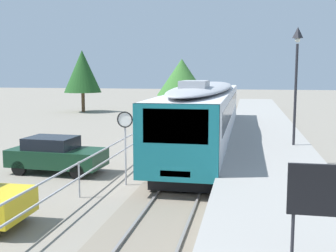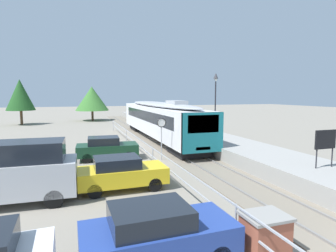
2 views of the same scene
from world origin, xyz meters
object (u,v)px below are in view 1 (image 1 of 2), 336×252
(commuter_train, at_px, (205,111))
(parked_hatchback_dark_green, at_px, (56,154))
(platform_notice_board, at_px, (323,194))
(speed_limit_sign, at_px, (125,130))
(platform_lamp_mid_platform, at_px, (297,64))

(commuter_train, bearing_deg, parked_hatchback_dark_green, -130.76)
(platform_notice_board, relative_size, speed_limit_sign, 0.64)
(speed_limit_sign, distance_m, parked_hatchback_dark_green, 3.94)
(speed_limit_sign, bearing_deg, platform_lamp_mid_platform, 37.04)
(commuter_train, height_order, parked_hatchback_dark_green, commuter_train)
(platform_notice_board, bearing_deg, platform_lamp_mid_platform, 86.21)
(platform_notice_board, bearing_deg, parked_hatchback_dark_green, 136.20)
(platform_lamp_mid_platform, relative_size, speed_limit_sign, 1.91)
(platform_lamp_mid_platform, xyz_separation_m, speed_limit_sign, (-6.59, -4.97, -2.50))
(platform_notice_board, distance_m, parked_hatchback_dark_green, 12.85)
(platform_notice_board, bearing_deg, commuter_train, 103.02)
(commuter_train, xyz_separation_m, platform_lamp_mid_platform, (4.39, -2.93, 2.48))
(platform_notice_board, relative_size, parked_hatchback_dark_green, 0.44)
(platform_lamp_mid_platform, height_order, speed_limit_sign, platform_lamp_mid_platform)
(commuter_train, bearing_deg, platform_notice_board, -76.98)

